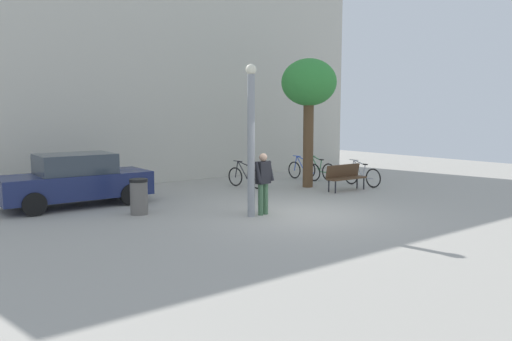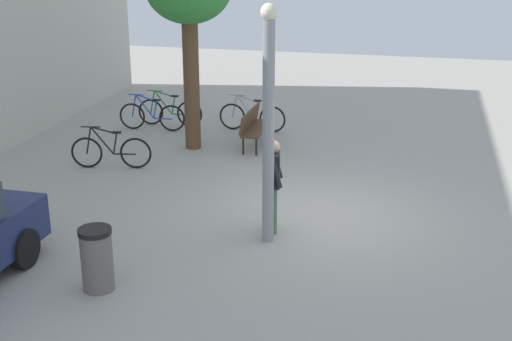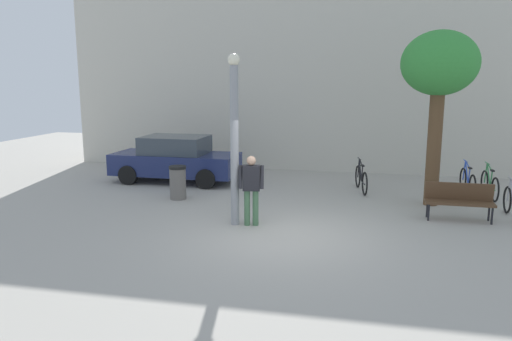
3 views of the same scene
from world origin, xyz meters
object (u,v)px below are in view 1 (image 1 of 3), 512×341
Objects in this scene: parked_car_navy at (76,180)px; plaza_tree at (309,86)px; person_by_lamppost at (263,179)px; park_bench at (345,175)px; bicycle_blue at (304,170)px; lamppost at (251,136)px; trash_bin at (139,197)px; bicycle_green at (319,170)px; bicycle_black at (246,177)px; bicycle_silver at (362,176)px.

plaza_tree is at bearing -9.75° from parked_car_navy.
park_bench is (4.88, 1.55, -0.42)m from person_by_lamppost.
bicycle_blue reaches higher than park_bench.
lamppost reaches higher than trash_bin.
person_by_lamppost is 5.98m from plaza_tree.
bicycle_green is 1.01× the size of bicycle_black.
parked_car_navy reaches higher than bicycle_silver.
trash_bin is (-8.87, 0.14, 0.11)m from bicycle_silver.
lamppost reaches higher than bicycle_silver.
bicycle_silver is (1.33, 0.38, -0.16)m from park_bench.
plaza_tree is 2.63× the size of bicycle_black.
bicycle_blue is 9.28m from parked_car_navy.
person_by_lamppost is 0.40× the size of parked_car_navy.
bicycle_green is 1.00× the size of bicycle_silver.
lamppost is 2.49× the size of park_bench.
bicycle_silver is 4.37m from bicycle_black.
plaza_tree reaches higher than park_bench.
person_by_lamppost is 0.92× the size of bicycle_blue.
lamppost is 2.21× the size of bicycle_blue.
parked_car_navy is (-9.27, -0.19, 0.39)m from bicycle_blue.
person_by_lamppost is 0.94× the size of bicycle_black.
trash_bin is at bearing -157.13° from bicycle_black.
person_by_lamppost is (0.40, -0.01, -1.16)m from lamppost.
bicycle_green is at bearing 63.85° from park_bench.
park_bench is 7.56m from trash_bin.
lamppost is at bearing -163.75° from park_bench.
bicycle_green is 9.12m from trash_bin.
bicycle_black is at bearing 131.27° from park_bench.
park_bench is 3.08m from bicycle_blue.
parked_car_navy reaches higher than bicycle_black.
person_by_lamppost is at bearing -162.75° from bicycle_silver.
plaza_tree is 2.59× the size of bicycle_silver.
trash_bin is at bearing -166.32° from bicycle_green.
bicycle_green is at bearing 32.58° from lamppost.
bicycle_silver is 1.87× the size of trash_bin.
person_by_lamppost reaches higher than bicycle_blue.
plaza_tree is 8.66m from parked_car_navy.
person_by_lamppost is at bearing -50.16° from parked_car_navy.
bicycle_blue is at bearing 1.17° from parked_car_navy.
bicycle_green is 1.87× the size of trash_bin.
bicycle_black and bicycle_blue have the same top height.
plaza_tree reaches higher than bicycle_green.
person_by_lamppost reaches higher than bicycle_black.
parked_car_navy is at bearing 179.15° from bicycle_black.
park_bench is at bearing 16.25° from lamppost.
lamppost is at bearing -143.23° from bicycle_blue.
park_bench is at bearing -116.15° from bicycle_green.
bicycle_green is 0.43× the size of parked_car_navy.
bicycle_blue is (5.65, 4.53, -0.58)m from person_by_lamppost.
bicycle_silver is 8.87m from trash_bin.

